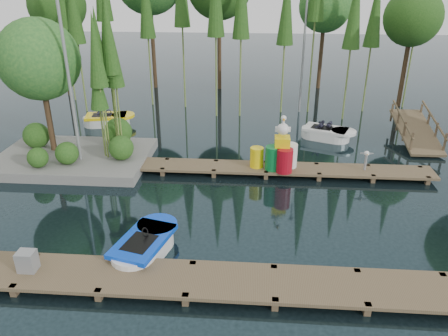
# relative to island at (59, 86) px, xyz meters

# --- Properties ---
(ground_plane) EXTENTS (90.00, 90.00, 0.00)m
(ground_plane) POSITION_rel_island_xyz_m (6.30, -3.29, -3.18)
(ground_plane) COLOR #192A30
(near_dock) EXTENTS (18.00, 1.50, 0.50)m
(near_dock) POSITION_rel_island_xyz_m (6.30, -7.79, -2.95)
(near_dock) COLOR brown
(near_dock) RESTS_ON ground
(far_dock) EXTENTS (15.00, 1.20, 0.50)m
(far_dock) POSITION_rel_island_xyz_m (7.30, -0.79, -2.95)
(far_dock) COLOR brown
(far_dock) RESTS_ON ground
(island) EXTENTS (6.20, 4.20, 6.75)m
(island) POSITION_rel_island_xyz_m (0.00, 0.00, 0.00)
(island) COLOR slate
(island) RESTS_ON ground
(lamp_island) EXTENTS (0.30, 0.30, 7.25)m
(lamp_island) POSITION_rel_island_xyz_m (0.80, -0.79, 1.08)
(lamp_island) COLOR gray
(lamp_island) RESTS_ON ground
(lamp_rear) EXTENTS (0.30, 0.30, 7.25)m
(lamp_rear) POSITION_rel_island_xyz_m (10.30, 7.71, 1.08)
(lamp_rear) COLOR gray
(lamp_rear) RESTS_ON ground
(ramp) EXTENTS (1.50, 3.94, 1.49)m
(ramp) POSITION_rel_island_xyz_m (15.30, 3.21, -2.60)
(ramp) COLOR brown
(ramp) RESTS_ON ground
(boat_blue) EXTENTS (1.82, 2.85, 0.89)m
(boat_blue) POSITION_rel_island_xyz_m (4.83, -6.47, -2.93)
(boat_blue) COLOR white
(boat_blue) RESTS_ON ground
(boat_yellow_far) EXTENTS (2.82, 1.67, 1.32)m
(boat_yellow_far) POSITION_rel_island_xyz_m (0.14, 4.59, -2.90)
(boat_yellow_far) COLOR white
(boat_yellow_far) RESTS_ON ground
(boat_white_far) EXTENTS (2.84, 2.05, 1.22)m
(boat_white_far) POSITION_rel_island_xyz_m (11.23, 3.38, -2.91)
(boat_white_far) COLOR white
(boat_white_far) RESTS_ON ground
(utility_cabinet) EXTENTS (0.45, 0.38, 0.56)m
(utility_cabinet) POSITION_rel_island_xyz_m (2.11, -7.79, -2.61)
(utility_cabinet) COLOR gray
(utility_cabinet) RESTS_ON near_dock
(yellow_barrel) EXTENTS (0.53, 0.53, 0.79)m
(yellow_barrel) POSITION_rel_island_xyz_m (7.94, -0.79, -2.49)
(yellow_barrel) COLOR yellow
(yellow_barrel) RESTS_ON far_dock
(drum_cluster) EXTENTS (1.25, 1.15, 2.16)m
(drum_cluster) POSITION_rel_island_xyz_m (8.92, -0.95, -2.25)
(drum_cluster) COLOR #0C7030
(drum_cluster) RESTS_ON far_dock
(seagull_post) EXTENTS (0.50, 0.27, 0.79)m
(seagull_post) POSITION_rel_island_xyz_m (12.13, -0.79, -2.35)
(seagull_post) COLOR gray
(seagull_post) RESTS_ON far_dock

